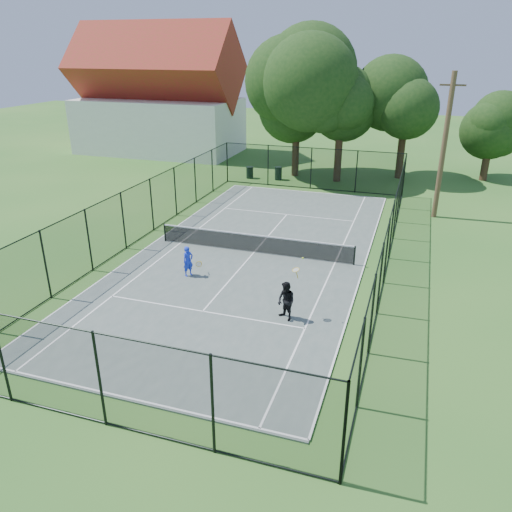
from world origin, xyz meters
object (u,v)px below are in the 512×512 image
(utility_pole, at_px, (444,147))
(player_blue, at_px, (188,261))
(tennis_net, at_px, (254,243))
(player_black, at_px, (286,301))
(trash_bin_right, at_px, (278,173))
(trash_bin_left, at_px, (250,172))

(utility_pole, bearing_deg, player_blue, -130.17)
(tennis_net, height_order, player_black, player_black)
(player_black, bearing_deg, player_blue, 154.99)
(player_blue, bearing_deg, tennis_net, 61.02)
(player_black, bearing_deg, trash_bin_right, 106.64)
(tennis_net, distance_m, trash_bin_left, 15.50)
(trash_bin_right, xyz_separation_m, player_blue, (1.00, -18.33, 0.24))
(trash_bin_right, relative_size, player_black, 0.41)
(player_black, bearing_deg, trash_bin_left, 112.44)
(utility_pole, relative_size, player_black, 3.38)
(utility_pole, bearing_deg, player_black, -109.76)
(trash_bin_right, height_order, player_black, player_black)
(tennis_net, distance_m, player_blue, 4.03)
(tennis_net, distance_m, player_black, 6.79)
(player_blue, bearing_deg, utility_pole, 49.83)
(tennis_net, relative_size, player_blue, 7.23)
(trash_bin_right, distance_m, player_black, 21.67)
(trash_bin_left, bearing_deg, player_black, -67.56)
(tennis_net, relative_size, utility_pole, 1.20)
(trash_bin_right, bearing_deg, trash_bin_left, -174.53)
(tennis_net, relative_size, player_black, 4.04)
(player_blue, bearing_deg, trash_bin_left, 100.27)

